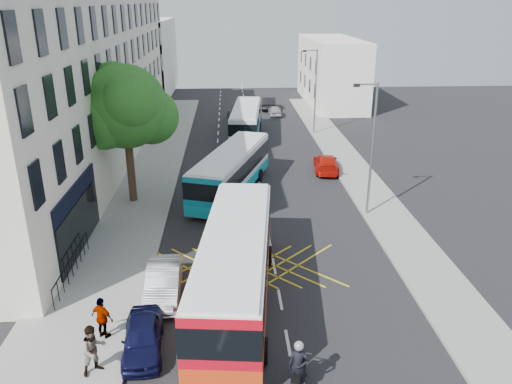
{
  "coord_description": "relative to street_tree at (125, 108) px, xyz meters",
  "views": [
    {
      "loc": [
        -2.14,
        -15.91,
        12.5
      ],
      "look_at": [
        -0.65,
        10.68,
        2.2
      ],
      "focal_mm": 35.0,
      "sensor_mm": 36.0,
      "label": 1
    }
  ],
  "objects": [
    {
      "name": "building_right",
      "position": [
        19.51,
        33.03,
        -2.29
      ],
      "size": [
        6.0,
        18.0,
        8.0
      ],
      "primitive_type": "cube",
      "color": "silver",
      "rests_on": "ground"
    },
    {
      "name": "pavement_left",
      "position": [
        0.01,
        0.03,
        -6.22
      ],
      "size": [
        5.0,
        70.0,
        0.15
      ],
      "primitive_type": "cube",
      "color": "gray",
      "rests_on": "ground"
    },
    {
      "name": "bus_far",
      "position": [
        8.05,
        16.2,
        -4.71
      ],
      "size": [
        3.49,
        10.86,
        3.0
      ],
      "rotation": [
        0.0,
        0.0,
        -0.1
      ],
      "color": "silver",
      "rests_on": "ground"
    },
    {
      "name": "red_hatchback",
      "position": [
        13.87,
        5.64,
        -5.64
      ],
      "size": [
        2.33,
        4.66,
        1.3
      ],
      "primitive_type": "imported",
      "rotation": [
        0.0,
        0.0,
        3.02
      ],
      "color": "red",
      "rests_on": "ground"
    },
    {
      "name": "motorbike",
      "position": [
        8.53,
        -17.59,
        -5.31
      ],
      "size": [
        0.99,
        2.27,
        2.1
      ],
      "rotation": [
        0.0,
        0.0,
        -0.35
      ],
      "color": "black",
      "rests_on": "ground"
    },
    {
      "name": "terrace_far",
      "position": [
        -5.49,
        40.03,
        -1.29
      ],
      "size": [
        8.0,
        20.0,
        10.0
      ],
      "primitive_type": "cube",
      "color": "silver",
      "rests_on": "ground"
    },
    {
      "name": "parked_car_blue",
      "position": [
        2.97,
        -15.11,
        -5.68
      ],
      "size": [
        1.78,
        3.73,
        1.23
      ],
      "primitive_type": "imported",
      "rotation": [
        0.0,
        0.0,
        0.09
      ],
      "color": "black",
      "rests_on": "ground"
    },
    {
      "name": "distant_car_grey",
      "position": [
        7.46,
        23.1,
        -5.66
      ],
      "size": [
        2.53,
        4.75,
        1.27
      ],
      "primitive_type": "imported",
      "rotation": [
        0.0,
        0.0,
        0.09
      ],
      "color": "#464A4F",
      "rests_on": "ground"
    },
    {
      "name": "parked_car_silver",
      "position": [
        3.32,
        -11.33,
        -5.6
      ],
      "size": [
        1.59,
        4.27,
        1.39
      ],
      "primitive_type": "imported",
      "rotation": [
        0.0,
        0.0,
        0.03
      ],
      "color": "#9A9BA1",
      "rests_on": "ground"
    },
    {
      "name": "lamp_far",
      "position": [
        14.71,
        17.03,
        -1.68
      ],
      "size": [
        1.45,
        0.15,
        8.0
      ],
      "color": "slate",
      "rests_on": "pavement_right"
    },
    {
      "name": "pedestrian_far",
      "position": [
        1.35,
        -14.39,
        -5.27
      ],
      "size": [
        1.1,
        0.87,
        1.75
      ],
      "primitive_type": "imported",
      "rotation": [
        0.0,
        0.0,
        2.64
      ],
      "color": "gray",
      "rests_on": "pavement_left"
    },
    {
      "name": "railings",
      "position": [
        -1.19,
        -9.67,
        -5.57
      ],
      "size": [
        0.08,
        5.6,
        1.14
      ],
      "primitive_type": null,
      "color": "black",
      "rests_on": "pavement_left"
    },
    {
      "name": "distant_car_dark",
      "position": [
        11.33,
        29.34,
        -5.54
      ],
      "size": [
        2.11,
        4.73,
        1.51
      ],
      "primitive_type": "imported",
      "rotation": [
        0.0,
        0.0,
        3.03
      ],
      "color": "black",
      "rests_on": "ground"
    },
    {
      "name": "bus_near",
      "position": [
        6.55,
        -11.88,
        -4.51
      ],
      "size": [
        4.0,
        12.22,
        3.38
      ],
      "rotation": [
        0.0,
        0.0,
        -0.1
      ],
      "color": "silver",
      "rests_on": "ground"
    },
    {
      "name": "bus_mid",
      "position": [
        6.48,
        1.34,
        -4.7
      ],
      "size": [
        5.82,
        10.99,
        3.03
      ],
      "rotation": [
        0.0,
        0.0,
        -0.33
      ],
      "color": "silver",
      "rests_on": "ground"
    },
    {
      "name": "street_tree",
      "position": [
        0.0,
        0.0,
        0.0
      ],
      "size": [
        6.3,
        5.7,
        8.8
      ],
      "color": "#382619",
      "rests_on": "pavement_left"
    },
    {
      "name": "lamp_near",
      "position": [
        14.71,
        -2.97,
        -1.68
      ],
      "size": [
        1.45,
        0.15,
        8.0
      ],
      "color": "slate",
      "rests_on": "pavement_right"
    },
    {
      "name": "pavement_right",
      "position": [
        16.01,
        0.03,
        -6.22
      ],
      "size": [
        3.0,
        70.0,
        0.15
      ],
      "primitive_type": "cube",
      "color": "gray",
      "rests_on": "ground"
    },
    {
      "name": "terrace_main",
      "position": [
        -5.49,
        9.52,
        0.46
      ],
      "size": [
        8.3,
        45.0,
        13.5
      ],
      "color": "beige",
      "rests_on": "ground"
    },
    {
      "name": "distant_car_silver",
      "position": [
        11.71,
        25.67,
        -5.7
      ],
      "size": [
        1.39,
        3.45,
        1.17
      ],
      "primitive_type": "imported",
      "rotation": [
        0.0,
        0.0,
        3.14
      ],
      "color": "#9A9EA1",
      "rests_on": "ground"
    },
    {
      "name": "pedestrian_near",
      "position": [
        1.51,
        -16.36,
        -5.19
      ],
      "size": [
        1.17,
        1.14,
        1.9
      ],
      "primitive_type": "imported",
      "rotation": [
        0.0,
        0.0,
        0.66
      ],
      "color": "gray",
      "rests_on": "pavement_left"
    },
    {
      "name": "ground",
      "position": [
        8.51,
        -14.97,
        -6.29
      ],
      "size": [
        120.0,
        120.0,
        0.0
      ],
      "primitive_type": "plane",
      "color": "black",
      "rests_on": "ground"
    }
  ]
}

